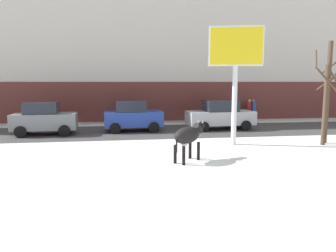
{
  "coord_description": "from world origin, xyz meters",
  "views": [
    {
      "loc": [
        -1.54,
        -10.26,
        3.01
      ],
      "look_at": [
        0.44,
        3.29,
        1.1
      ],
      "focal_mm": 34.01,
      "sensor_mm": 36.0,
      "label": 1
    }
  ],
  "objects": [
    {
      "name": "car_silver_sedan",
      "position": [
        4.65,
        9.15,
        0.91
      ],
      "size": [
        4.29,
        2.15,
        1.84
      ],
      "color": "#B7BABF",
      "rests_on": "ground"
    },
    {
      "name": "pedestrian_near_billboard",
      "position": [
        7.74,
        11.9,
        0.88
      ],
      "size": [
        0.36,
        0.24,
        1.73
      ],
      "color": "#282833",
      "rests_on": "ground"
    },
    {
      "name": "car_grey_hatchback",
      "position": [
        -5.93,
        8.57,
        0.93
      ],
      "size": [
        3.58,
        2.07,
        1.86
      ],
      "color": "slate",
      "rests_on": "ground"
    },
    {
      "name": "bare_tree_right_lot",
      "position": [
        8.37,
        3.97,
        2.69
      ],
      "size": [
        1.67,
        1.3,
        4.93
      ],
      "color": "#4C3828",
      "rests_on": "ground"
    },
    {
      "name": "billboard",
      "position": [
        3.77,
        4.23,
        4.31
      ],
      "size": [
        2.49,
        0.81,
        5.56
      ],
      "color": "silver",
      "rests_on": "ground"
    },
    {
      "name": "cow_black",
      "position": [
        0.92,
        1.34,
        0.99
      ],
      "size": [
        1.66,
        1.6,
        1.54
      ],
      "color": "black",
      "rests_on": "ground"
    },
    {
      "name": "road_strip",
      "position": [
        0.0,
        8.89,
        0.0
      ],
      "size": [
        60.0,
        5.6,
        0.01
      ],
      "primitive_type": "cube",
      "color": "#423F3F",
      "rests_on": "ground"
    },
    {
      "name": "bare_tree_left_lot",
      "position": [
        7.99,
        3.52,
        2.03
      ],
      "size": [
        1.33,
        1.33,
        3.79
      ],
      "color": "#4C3828",
      "rests_on": "ground"
    },
    {
      "name": "car_blue_hatchback",
      "position": [
        -0.88,
        9.18,
        0.93
      ],
      "size": [
        3.58,
        2.07,
        1.86
      ],
      "color": "#233D9E",
      "rests_on": "ground"
    },
    {
      "name": "ground_plane",
      "position": [
        0.0,
        0.0,
        0.0
      ],
      "size": [
        120.0,
        120.0,
        0.0
      ],
      "primitive_type": "plane",
      "color": "white"
    },
    {
      "name": "building_facade",
      "position": [
        0.0,
        15.64,
        6.48
      ],
      "size": [
        44.0,
        6.1,
        13.0
      ],
      "color": "beige",
      "rests_on": "ground"
    },
    {
      "name": "pedestrian_by_cars",
      "position": [
        8.03,
        11.9,
        0.88
      ],
      "size": [
        0.36,
        0.24,
        1.73
      ],
      "color": "#282833",
      "rests_on": "ground"
    }
  ]
}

